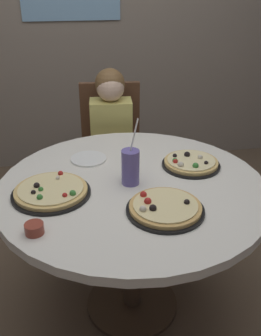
{
  "coord_description": "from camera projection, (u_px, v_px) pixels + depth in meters",
  "views": [
    {
      "loc": [
        -0.25,
        -1.47,
        1.59
      ],
      "look_at": [
        0.0,
        0.05,
        0.8
      ],
      "focal_mm": 40.68,
      "sensor_mm": 36.0,
      "label": 1
    }
  ],
  "objects": [
    {
      "name": "pizza_cheese",
      "position": [
        165.0,
        208.0,
        1.5
      ],
      "size": [
        0.31,
        0.31,
        0.05
      ],
      "color": "black",
      "rests_on": "dining_table"
    },
    {
      "name": "dining_table",
      "position": [
        132.0,
        201.0,
        1.75
      ],
      "size": [
        1.21,
        1.21,
        0.75
      ],
      "color": "silver",
      "rests_on": "ground_plane"
    },
    {
      "name": "sauce_bowl",
      "position": [
        34.0,
        229.0,
        1.37
      ],
      "size": [
        0.07,
        0.07,
        0.04
      ],
      "primitive_type": "cylinder",
      "color": "brown",
      "rests_on": "dining_table"
    },
    {
      "name": "pizza_veggie",
      "position": [
        51.0,
        191.0,
        1.61
      ],
      "size": [
        0.34,
        0.34,
        0.05
      ],
      "color": "black",
      "rests_on": "dining_table"
    },
    {
      "name": "soda_cup",
      "position": [
        131.0,
        167.0,
        1.67
      ],
      "size": [
        0.08,
        0.08,
        0.31
      ],
      "color": "#6659A5",
      "rests_on": "dining_table"
    },
    {
      "name": "ground_plane",
      "position": [
        132.0,
        304.0,
        2.05
      ],
      "size": [
        8.0,
        8.0,
        0.0
      ],
      "primitive_type": "plane",
      "color": "brown"
    },
    {
      "name": "chair_wooden",
      "position": [
        111.0,
        147.0,
        2.6
      ],
      "size": [
        0.43,
        0.43,
        0.95
      ],
      "color": "brown",
      "rests_on": "ground_plane"
    },
    {
      "name": "pizza_pepperoni",
      "position": [
        191.0,
        163.0,
        1.85
      ],
      "size": [
        0.28,
        0.28,
        0.05
      ],
      "color": "black",
      "rests_on": "dining_table"
    },
    {
      "name": "plate_small",
      "position": [
        89.0,
        159.0,
        1.92
      ],
      "size": [
        0.18,
        0.18,
        0.01
      ],
      "primitive_type": "cylinder",
      "color": "white",
      "rests_on": "dining_table"
    },
    {
      "name": "diner_child",
      "position": [
        112.0,
        165.0,
        2.46
      ],
      "size": [
        0.28,
        0.42,
        1.08
      ],
      "color": "#3F4766",
      "rests_on": "ground_plane"
    }
  ]
}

